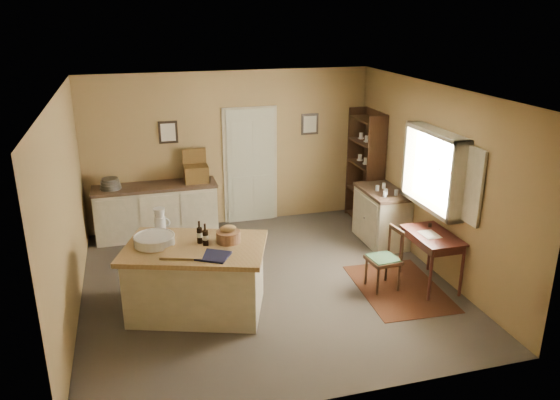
# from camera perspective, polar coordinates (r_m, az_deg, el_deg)

# --- Properties ---
(ground) EXTENTS (5.00, 5.00, 0.00)m
(ground) POSITION_cam_1_polar(r_m,az_deg,el_deg) (7.80, -1.44, -8.76)
(ground) COLOR brown
(ground) RESTS_ON ground
(wall_back) EXTENTS (5.00, 0.10, 2.70)m
(wall_back) POSITION_cam_1_polar(r_m,az_deg,el_deg) (9.61, -5.21, 5.29)
(wall_back) COLOR olive
(wall_back) RESTS_ON ground
(wall_front) EXTENTS (5.00, 0.10, 2.70)m
(wall_front) POSITION_cam_1_polar(r_m,az_deg,el_deg) (5.06, 5.49, -8.15)
(wall_front) COLOR olive
(wall_front) RESTS_ON ground
(wall_left) EXTENTS (0.10, 5.00, 2.70)m
(wall_left) POSITION_cam_1_polar(r_m,az_deg,el_deg) (7.12, -21.45, -1.13)
(wall_left) COLOR olive
(wall_left) RESTS_ON ground
(wall_right) EXTENTS (0.10, 5.00, 2.70)m
(wall_right) POSITION_cam_1_polar(r_m,az_deg,el_deg) (8.20, 15.66, 2.16)
(wall_right) COLOR olive
(wall_right) RESTS_ON ground
(ceiling) EXTENTS (5.00, 5.00, 0.00)m
(ceiling) POSITION_cam_1_polar(r_m,az_deg,el_deg) (6.94, -1.64, 11.27)
(ceiling) COLOR silver
(ceiling) RESTS_ON wall_back
(door) EXTENTS (0.97, 0.06, 2.11)m
(door) POSITION_cam_1_polar(r_m,az_deg,el_deg) (9.72, -3.09, 3.72)
(door) COLOR beige
(door) RESTS_ON ground
(framed_prints) EXTENTS (2.82, 0.02, 0.38)m
(framed_prints) POSITION_cam_1_polar(r_m,az_deg,el_deg) (9.54, -4.06, 7.51)
(framed_prints) COLOR black
(framed_prints) RESTS_ON ground
(window) EXTENTS (0.25, 1.99, 1.12)m
(window) POSITION_cam_1_polar(r_m,az_deg,el_deg) (7.94, 16.05, 3.08)
(window) COLOR beige
(window) RESTS_ON ground
(work_island) EXTENTS (1.99, 1.62, 1.20)m
(work_island) POSITION_cam_1_polar(r_m,az_deg,el_deg) (7.03, -8.80, -7.91)
(work_island) COLOR beige
(work_island) RESTS_ON ground
(sideboard) EXTENTS (2.04, 0.58, 1.18)m
(sideboard) POSITION_cam_1_polar(r_m,az_deg,el_deg) (9.44, -12.73, -0.91)
(sideboard) COLOR beige
(sideboard) RESTS_ON ground
(rug) EXTENTS (1.18, 1.65, 0.01)m
(rug) POSITION_cam_1_polar(r_m,az_deg,el_deg) (7.86, 12.32, -8.97)
(rug) COLOR #472111
(rug) RESTS_ON ground
(writing_desk) EXTENTS (0.55, 0.90, 0.82)m
(writing_desk) POSITION_cam_1_polar(r_m,az_deg,el_deg) (7.79, 15.62, -4.11)
(writing_desk) COLOR #3B1813
(writing_desk) RESTS_ON ground
(desk_chair) EXTENTS (0.43, 0.43, 0.86)m
(desk_chair) POSITION_cam_1_polar(r_m,az_deg,el_deg) (7.63, 10.74, -6.17)
(desk_chair) COLOR #321D11
(desk_chair) RESTS_ON ground
(right_cabinet) EXTENTS (0.60, 1.07, 0.99)m
(right_cabinet) POSITION_cam_1_polar(r_m,az_deg,el_deg) (9.13, 10.55, -1.61)
(right_cabinet) COLOR beige
(right_cabinet) RESTS_ON ground
(shelving_unit) EXTENTS (0.34, 0.91, 2.01)m
(shelving_unit) POSITION_cam_1_polar(r_m,az_deg,el_deg) (9.84, 9.13, 3.38)
(shelving_unit) COLOR #321D11
(shelving_unit) RESTS_ON ground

